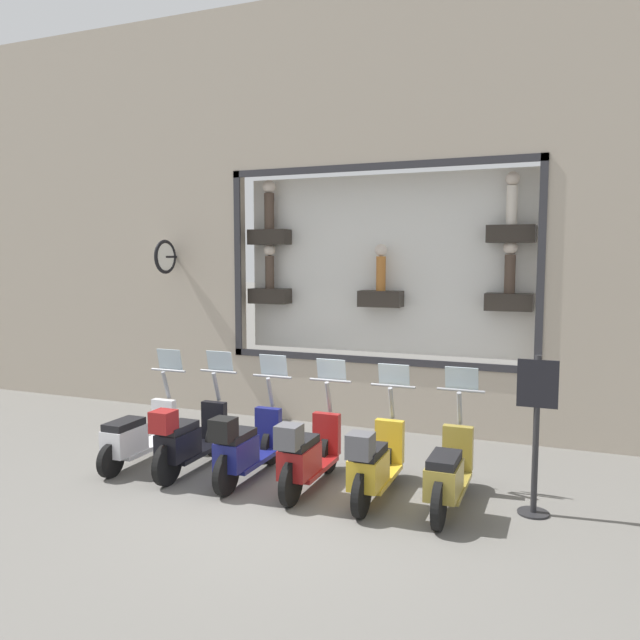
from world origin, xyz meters
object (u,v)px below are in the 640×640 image
object	(u,v)px
scooter_yellow_1	(374,463)
scooter_white_5	(137,436)
scooter_red_2	(307,454)
scooter_olive_0	(448,474)
scooter_navy_3	(245,447)
scooter_black_4	(188,439)
shop_sign_post	(536,429)

from	to	relation	value
scooter_yellow_1	scooter_white_5	world-z (taller)	scooter_white_5
scooter_yellow_1	scooter_red_2	size ratio (longest dim) A/B	1.00
scooter_olive_0	scooter_red_2	xyz separation A→B (m)	(-0.06, 1.78, 0.04)
scooter_red_2	scooter_white_5	xyz separation A→B (m)	(0.05, 2.66, -0.07)
scooter_red_2	scooter_white_5	size ratio (longest dim) A/B	1.01
scooter_yellow_1	scooter_navy_3	world-z (taller)	scooter_navy_3
scooter_black_4	scooter_olive_0	bearing A→B (deg)	-89.08
scooter_yellow_1	scooter_navy_3	xyz separation A→B (m)	(0.00, 1.78, 0.00)
scooter_black_4	shop_sign_post	bearing A→B (deg)	-85.76
scooter_navy_3	scooter_white_5	bearing A→B (deg)	88.29
scooter_navy_3	scooter_white_5	distance (m)	1.78
scooter_olive_0	scooter_navy_3	world-z (taller)	scooter_navy_3
scooter_navy_3	scooter_yellow_1	bearing A→B (deg)	-90.03
scooter_yellow_1	shop_sign_post	world-z (taller)	shop_sign_post
scooter_white_5	scooter_navy_3	bearing A→B (deg)	-91.71
scooter_white_5	scooter_yellow_1	bearing A→B (deg)	-90.87
scooter_navy_3	shop_sign_post	xyz separation A→B (m)	(0.34, -3.60, 0.53)
scooter_yellow_1	scooter_black_4	xyz separation A→B (m)	(0.00, 2.66, 0.01)
scooter_black_4	scooter_red_2	bearing A→B (deg)	-90.05
scooter_black_4	shop_sign_post	size ratio (longest dim) A/B	0.97
scooter_white_5	shop_sign_post	size ratio (longest dim) A/B	0.96
scooter_olive_0	shop_sign_post	xyz separation A→B (m)	(0.28, -0.94, 0.57)
scooter_red_2	scooter_black_4	bearing A→B (deg)	89.95
scooter_black_4	shop_sign_post	xyz separation A→B (m)	(0.33, -4.49, 0.53)
scooter_red_2	scooter_white_5	bearing A→B (deg)	88.91
scooter_yellow_1	scooter_red_2	distance (m)	0.89
scooter_white_5	shop_sign_post	xyz separation A→B (m)	(0.28, -5.38, 0.60)
scooter_black_4	scooter_white_5	xyz separation A→B (m)	(0.05, 0.89, -0.07)
scooter_black_4	scooter_yellow_1	bearing A→B (deg)	-90.09
scooter_red_2	scooter_black_4	world-z (taller)	scooter_black_4
scooter_red_2	scooter_navy_3	size ratio (longest dim) A/B	1.00
shop_sign_post	scooter_red_2	bearing A→B (deg)	97.03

